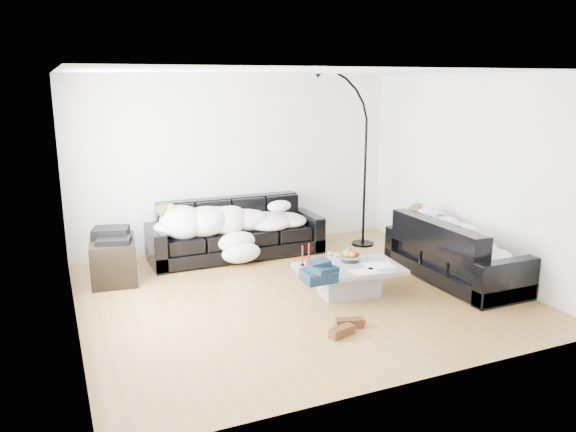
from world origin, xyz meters
name	(u,v)px	position (x,y,z in m)	size (l,w,h in m)	color
ground	(298,294)	(0.00, 0.00, 0.00)	(5.00, 5.00, 0.00)	olive
wall_back	(237,163)	(0.00, 2.25, 1.30)	(5.00, 0.02, 2.60)	silver
wall_left	(67,207)	(-2.50, 0.00, 1.30)	(0.02, 4.50, 2.60)	silver
wall_right	(470,174)	(2.50, 0.00, 1.30)	(0.02, 4.50, 2.60)	silver
ceiling	(299,72)	(0.00, 0.00, 2.60)	(5.00, 5.00, 0.00)	white
sofa_back	(236,229)	(-0.21, 1.73, 0.41)	(2.50, 0.86, 0.82)	black
sofa_right	(455,250)	(2.06, -0.33, 0.40)	(1.97, 0.84, 0.80)	black
sleeper_back	(237,215)	(-0.21, 1.68, 0.63)	(2.11, 0.73, 0.42)	white
sleeper_right	(456,233)	(2.06, -0.33, 0.63)	(1.68, 0.71, 0.41)	white
teal_cushion	(424,216)	(2.00, 0.28, 0.72)	(0.36, 0.30, 0.20)	#0E5164
coffee_table	(349,281)	(0.54, -0.28, 0.18)	(1.23, 0.72, 0.36)	#939699
fruit_bowl	(350,255)	(0.66, -0.10, 0.43)	(0.24, 0.24, 0.15)	white
wine_glass_a	(330,258)	(0.36, -0.14, 0.44)	(0.07, 0.07, 0.17)	white
wine_glass_b	(322,264)	(0.18, -0.27, 0.43)	(0.06, 0.06, 0.15)	white
wine_glass_c	(337,260)	(0.38, -0.27, 0.45)	(0.08, 0.08, 0.19)	white
candle_left	(302,256)	(0.05, -0.03, 0.48)	(0.04, 0.04, 0.24)	maroon
candle_right	(309,254)	(0.15, 0.02, 0.48)	(0.05, 0.05, 0.25)	maroon
newspaper_a	(379,265)	(0.88, -0.39, 0.37)	(0.35, 0.27, 0.01)	silver
newspaper_b	(364,271)	(0.60, -0.52, 0.37)	(0.30, 0.22, 0.01)	silver
navy_jacket	(320,265)	(0.02, -0.55, 0.53)	(0.38, 0.32, 0.19)	black
shoes	(345,327)	(0.01, -1.16, 0.05)	(0.48, 0.35, 0.11)	#472311
av_cabinet	(114,260)	(-1.97, 1.36, 0.27)	(0.55, 0.80, 0.55)	black
stereo	(112,234)	(-1.97, 1.36, 0.61)	(0.44, 0.34, 0.13)	black
floor_lamp	(365,169)	(1.80, 1.50, 1.19)	(0.87, 0.35, 2.38)	black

